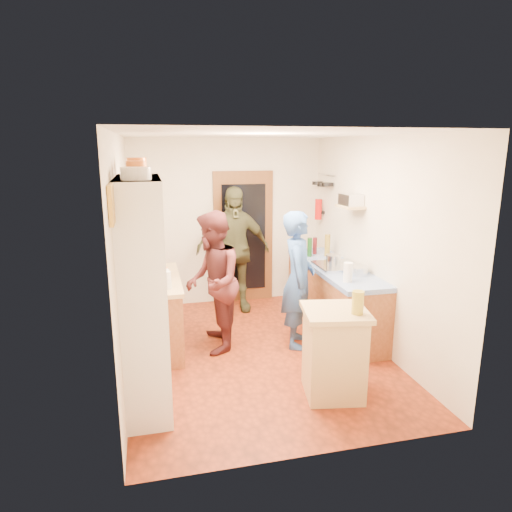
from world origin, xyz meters
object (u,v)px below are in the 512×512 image
object	(u,v)px
person_back	(234,250)
right_counter_base	(333,299)
hutch_body	(144,294)
person_left	(215,281)
person_hob	(301,280)
island_base	(334,355)

from	to	relation	value
person_back	right_counter_base	bearing A→B (deg)	-42.39
hutch_body	person_back	size ratio (longest dim) A/B	1.15
right_counter_base	person_left	distance (m)	1.74
hutch_body	person_hob	world-z (taller)	hutch_body
right_counter_base	island_base	bearing A→B (deg)	-112.58
right_counter_base	person_hob	world-z (taller)	person_hob
right_counter_base	person_hob	distance (m)	0.87
person_left	person_back	world-z (taller)	person_back
hutch_body	person_hob	distance (m)	2.08
hutch_body	person_hob	size ratio (longest dim) A/B	1.28
island_base	person_back	bearing A→B (deg)	100.71
person_hob	person_back	world-z (taller)	person_back
person_back	hutch_body	bearing A→B (deg)	-120.58
right_counter_base	island_base	world-z (taller)	island_base
right_counter_base	person_back	xyz separation A→B (m)	(-1.18, 1.04, 0.53)
island_base	person_back	xyz separation A→B (m)	(-0.51, 2.67, 0.52)
person_left	person_back	distance (m)	1.37
hutch_body	right_counter_base	world-z (taller)	hutch_body
hutch_body	right_counter_base	bearing A→B (deg)	27.47
hutch_body	right_counter_base	xyz separation A→B (m)	(2.50, 1.30, -0.68)
island_base	person_left	size ratio (longest dim) A/B	0.50
island_base	person_hob	xyz separation A→B (m)	(0.05, 1.21, 0.43)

